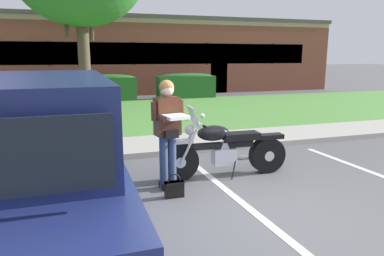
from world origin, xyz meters
TOP-DOWN VIEW (x-y plane):
  - ground_plane at (0.00, 0.00)m, footprint 140.00×140.00m
  - curb_strip at (0.00, 2.91)m, footprint 60.00×0.20m
  - concrete_walk at (0.00, 3.76)m, footprint 60.00×1.50m
  - grass_lawn at (0.00, 8.35)m, footprint 60.00×7.67m
  - stall_stripe_0 at (-2.72, 0.20)m, footprint 0.33×4.40m
  - stall_stripe_1 at (0.11, 0.20)m, footprint 0.33×4.40m
  - motorcycle at (0.40, 1.32)m, footprint 2.24×0.82m
  - rider_person at (-0.75, 1.05)m, footprint 0.53×0.62m
  - handbag at (-0.76, 0.68)m, footprint 0.28×0.13m
  - parked_suv_adjacent at (-2.61, -0.17)m, footprint 2.06×4.86m
  - hedge_left at (-4.42, 12.34)m, footprint 3.24×0.90m
  - hedge_center_left at (-0.75, 12.34)m, footprint 2.41×0.90m
  - hedge_center_right at (2.92, 12.34)m, footprint 2.78×0.90m
  - brick_building at (0.72, 18.75)m, footprint 24.05×8.82m

SIDE VIEW (x-z plane):
  - ground_plane at x=0.00m, z-range 0.00..0.00m
  - stall_stripe_0 at x=-2.72m, z-range 0.00..0.01m
  - stall_stripe_1 at x=0.11m, z-range 0.00..0.01m
  - grass_lawn at x=0.00m, z-range 0.00..0.06m
  - concrete_walk at x=0.00m, z-range 0.00..0.08m
  - curb_strip at x=0.00m, z-range 0.00..0.12m
  - handbag at x=-0.76m, z-range -0.04..0.32m
  - motorcycle at x=0.40m, z-range -0.14..1.12m
  - hedge_center_left at x=-0.75m, z-range 0.03..1.27m
  - hedge_left at x=-4.42m, z-range 0.03..1.27m
  - hedge_center_right at x=2.92m, z-range 0.03..1.27m
  - parked_suv_adjacent at x=-2.61m, z-range 0.03..1.89m
  - rider_person at x=-0.75m, z-range 0.15..1.86m
  - brick_building at x=0.72m, z-range 0.00..4.16m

